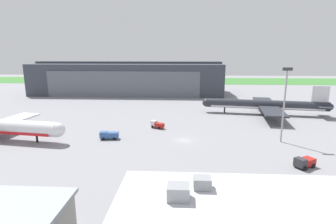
% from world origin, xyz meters
% --- Properties ---
extents(ground_plane, '(440.00, 440.00, 0.00)m').
position_xyz_m(ground_plane, '(0.00, 0.00, 0.00)').
color(ground_plane, gray).
extents(grass_field_strip, '(440.00, 56.00, 0.08)m').
position_xyz_m(grass_field_strip, '(0.00, 162.75, 0.04)').
color(grass_field_strip, '#3D7A35').
rests_on(grass_field_strip, ground_plane).
extents(maintenance_hangar, '(108.57, 33.61, 18.75)m').
position_xyz_m(maintenance_hangar, '(-32.54, 86.99, 8.92)').
color(maintenance_hangar, '#383D47').
rests_on(maintenance_hangar, ground_plane).
extents(airliner_far_left, '(47.86, 38.58, 11.59)m').
position_xyz_m(airliner_far_left, '(32.00, 33.06, 3.78)').
color(airliner_far_left, '#282B33').
rests_on(airliner_far_left, ground_plane).
extents(fuel_bowser, '(5.14, 2.59, 2.13)m').
position_xyz_m(fuel_bowser, '(-20.64, -0.15, 1.17)').
color(fuel_bowser, '#335693').
rests_on(fuel_bowser, ground_plane).
extents(stair_truck, '(4.91, 4.11, 2.20)m').
position_xyz_m(stair_truck, '(25.10, -16.28, 1.17)').
color(stair_truck, '#2D2D33').
rests_on(stair_truck, ground_plane).
extents(baggage_tug, '(4.55, 3.66, 2.29)m').
position_xyz_m(baggage_tug, '(-8.37, 11.56, 1.16)').
color(baggage_tug, silver).
rests_on(baggage_tug, ground_plane).
extents(apron_light_mast, '(2.40, 0.50, 19.80)m').
position_xyz_m(apron_light_mast, '(26.14, 0.08, 11.55)').
color(apron_light_mast, '#99999E').
rests_on(apron_light_mast, ground_plane).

